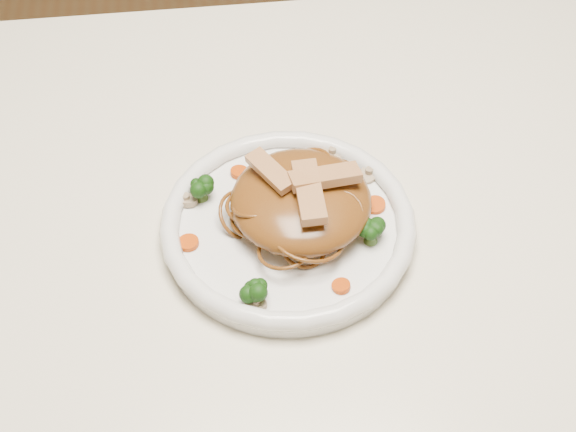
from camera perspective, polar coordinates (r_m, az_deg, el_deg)
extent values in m
cube|color=silver|center=(0.89, 2.51, -1.53)|extent=(1.20, 0.80, 0.04)
cylinder|color=white|center=(0.86, 0.00, -0.96)|extent=(0.27, 0.27, 0.02)
ellipsoid|color=brown|center=(0.84, 0.89, 1.06)|extent=(0.19, 0.19, 0.05)
cube|color=tan|center=(0.82, 2.54, 2.68)|extent=(0.07, 0.03, 0.01)
cube|color=tan|center=(0.83, -1.20, 3.09)|extent=(0.05, 0.06, 0.01)
cube|color=tan|center=(0.81, 1.45, 1.66)|extent=(0.03, 0.08, 0.01)
cylinder|color=#BA3F06|center=(0.91, 1.93, 3.91)|extent=(0.02, 0.02, 0.00)
cylinder|color=#BA3F06|center=(0.84, -6.81, -1.82)|extent=(0.02, 0.02, 0.00)
cylinder|color=#BA3F06|center=(0.87, 5.93, 0.74)|extent=(0.03, 0.03, 0.00)
cylinder|color=#BA3F06|center=(0.90, -3.33, 3.00)|extent=(0.03, 0.03, 0.00)
cylinder|color=#BA3F06|center=(0.80, 3.63, -4.78)|extent=(0.02, 0.02, 0.00)
cylinder|color=tan|center=(0.79, -2.18, -6.07)|extent=(0.02, 0.02, 0.01)
cylinder|color=tan|center=(0.90, 5.54, 2.87)|extent=(0.04, 0.04, 0.01)
cylinder|color=tan|center=(0.88, -6.96, 1.08)|extent=(0.03, 0.03, 0.01)
cylinder|color=tan|center=(0.92, 3.03, 4.27)|extent=(0.03, 0.03, 0.01)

